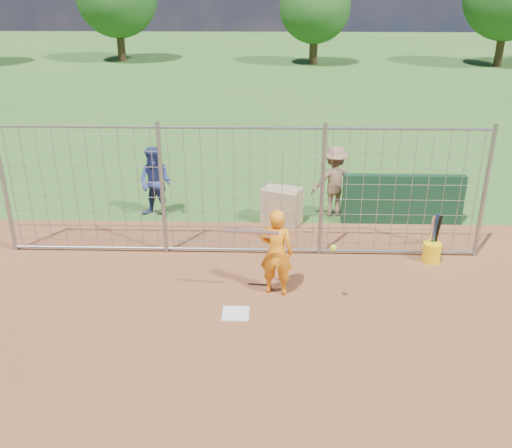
{
  "coord_description": "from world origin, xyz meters",
  "views": [
    {
      "loc": [
        0.55,
        -8.0,
        5.0
      ],
      "look_at": [
        0.3,
        0.8,
        1.15
      ],
      "focal_mm": 40.0,
      "sensor_mm": 36.0,
      "label": 1
    }
  ],
  "objects_px": {
    "batter": "(276,252)",
    "bucket_with_bats": "(432,250)",
    "bystander_a": "(155,183)",
    "equipment_bin": "(282,206)",
    "bystander_c": "(334,181)"
  },
  "relations": [
    {
      "from": "equipment_bin",
      "to": "bystander_c",
      "type": "bearing_deg",
      "value": 46.51
    },
    {
      "from": "bystander_c",
      "to": "bucket_with_bats",
      "type": "distance_m",
      "value": 2.87
    },
    {
      "from": "bystander_c",
      "to": "bucket_with_bats",
      "type": "height_order",
      "value": "bystander_c"
    },
    {
      "from": "equipment_bin",
      "to": "bucket_with_bats",
      "type": "height_order",
      "value": "bucket_with_bats"
    },
    {
      "from": "batter",
      "to": "equipment_bin",
      "type": "distance_m",
      "value": 3.04
    },
    {
      "from": "batter",
      "to": "bucket_with_bats",
      "type": "relative_size",
      "value": 1.58
    },
    {
      "from": "bystander_c",
      "to": "equipment_bin",
      "type": "relative_size",
      "value": 2.0
    },
    {
      "from": "batter",
      "to": "bucket_with_bats",
      "type": "bearing_deg",
      "value": -145.78
    },
    {
      "from": "bystander_a",
      "to": "equipment_bin",
      "type": "relative_size",
      "value": 2.0
    },
    {
      "from": "batter",
      "to": "bystander_a",
      "type": "distance_m",
      "value": 4.24
    },
    {
      "from": "batter",
      "to": "equipment_bin",
      "type": "xyz_separation_m",
      "value": [
        0.13,
        3.02,
        -0.37
      ]
    },
    {
      "from": "equipment_bin",
      "to": "batter",
      "type": "bearing_deg",
      "value": -70.16
    },
    {
      "from": "bystander_c",
      "to": "bucket_with_bats",
      "type": "xyz_separation_m",
      "value": [
        1.65,
        -2.28,
        -0.55
      ]
    },
    {
      "from": "batter",
      "to": "bystander_c",
      "type": "height_order",
      "value": "bystander_c"
    },
    {
      "from": "bystander_a",
      "to": "bystander_c",
      "type": "bearing_deg",
      "value": 22.55
    }
  ]
}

